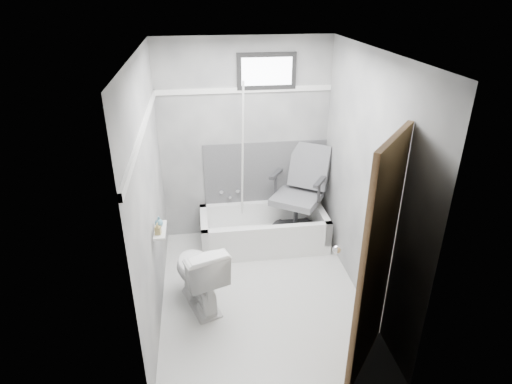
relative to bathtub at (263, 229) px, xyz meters
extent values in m
plane|color=white|center=(-0.17, -0.93, -0.21)|extent=(2.60, 2.60, 0.00)
plane|color=silver|center=(-0.17, -0.93, 2.19)|extent=(2.60, 2.60, 0.00)
cube|color=#5E5F63|center=(-0.17, 0.37, 0.99)|extent=(2.00, 0.02, 2.40)
cube|color=#5E5F63|center=(-0.17, -2.23, 0.99)|extent=(2.00, 0.02, 2.40)
cube|color=#5E5F63|center=(-1.17, -0.93, 0.99)|extent=(0.02, 2.60, 2.40)
cube|color=#5E5F63|center=(0.83, -0.93, 0.99)|extent=(0.02, 2.60, 2.40)
imported|color=white|center=(-0.79, -0.99, 0.15)|extent=(0.63, 0.83, 0.72)
cube|color=#4C4C4F|center=(0.08, 0.36, 0.59)|extent=(1.50, 0.02, 0.78)
cube|color=white|center=(-0.17, 0.36, 1.61)|extent=(2.00, 0.02, 0.06)
cube|color=white|center=(-1.16, -0.93, 1.61)|extent=(0.02, 2.60, 0.06)
cylinder|color=silver|center=(-0.23, 0.13, 0.84)|extent=(0.02, 0.41, 1.92)
cube|color=silver|center=(-1.10, -1.04, 0.69)|extent=(0.10, 0.32, 0.02)
imported|color=olive|center=(-1.11, -1.12, 0.76)|extent=(0.06, 0.06, 0.11)
imported|color=teal|center=(-1.11, -0.98, 0.75)|extent=(0.10, 0.10, 0.10)
camera|label=1|loc=(-0.72, -4.41, 2.66)|focal=30.00mm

